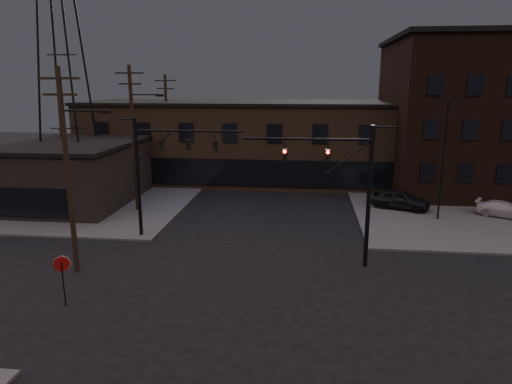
{
  "coord_description": "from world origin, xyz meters",
  "views": [
    {
      "loc": [
        3.04,
        -20.38,
        10.18
      ],
      "look_at": [
        -0.08,
        7.28,
        3.5
      ],
      "focal_mm": 32.0,
      "sensor_mm": 36.0,
      "label": 1
    }
  ],
  "objects_px": {
    "parked_car_lot_a": "(400,199)",
    "car_crossing": "(307,179)",
    "traffic_signal_far": "(156,164)",
    "parked_car_lot_b": "(505,209)",
    "traffic_signal_near": "(349,181)",
    "stop_sign": "(62,269)"
  },
  "relations": [
    {
      "from": "traffic_signal_far",
      "to": "stop_sign",
      "type": "distance_m",
      "value": 10.55
    },
    {
      "from": "parked_car_lot_a",
      "to": "car_crossing",
      "type": "xyz_separation_m",
      "value": [
        -7.62,
        8.45,
        -0.23
      ]
    },
    {
      "from": "traffic_signal_far",
      "to": "car_crossing",
      "type": "bearing_deg",
      "value": 60.15
    },
    {
      "from": "stop_sign",
      "to": "parked_car_lot_b",
      "type": "xyz_separation_m",
      "value": [
        26.21,
        17.15,
        -1.11
      ]
    },
    {
      "from": "stop_sign",
      "to": "parked_car_lot_a",
      "type": "relative_size",
      "value": 0.54
    },
    {
      "from": "parked_car_lot_a",
      "to": "parked_car_lot_b",
      "type": "distance_m",
      "value": 7.64
    },
    {
      "from": "traffic_signal_far",
      "to": "parked_car_lot_a",
      "type": "bearing_deg",
      "value": 26.43
    },
    {
      "from": "traffic_signal_near",
      "to": "parked_car_lot_b",
      "type": "relative_size",
      "value": 1.98
    },
    {
      "from": "parked_car_lot_b",
      "to": "car_crossing",
      "type": "bearing_deg",
      "value": 85.25
    },
    {
      "from": "parked_car_lot_b",
      "to": "car_crossing",
      "type": "distance_m",
      "value": 18.09
    },
    {
      "from": "parked_car_lot_b",
      "to": "traffic_signal_far",
      "type": "bearing_deg",
      "value": 134.68
    },
    {
      "from": "traffic_signal_near",
      "to": "traffic_signal_far",
      "type": "bearing_deg",
      "value": 163.83
    },
    {
      "from": "traffic_signal_far",
      "to": "parked_car_lot_a",
      "type": "xyz_separation_m",
      "value": [
        17.44,
        8.67,
        -4.08
      ]
    },
    {
      "from": "parked_car_lot_a",
      "to": "traffic_signal_far",
      "type": "bearing_deg",
      "value": 139.43
    },
    {
      "from": "traffic_signal_far",
      "to": "car_crossing",
      "type": "height_order",
      "value": "traffic_signal_far"
    },
    {
      "from": "traffic_signal_far",
      "to": "stop_sign",
      "type": "relative_size",
      "value": 3.23
    },
    {
      "from": "traffic_signal_near",
      "to": "stop_sign",
      "type": "bearing_deg",
      "value": -154.1
    },
    {
      "from": "traffic_signal_near",
      "to": "parked_car_lot_a",
      "type": "distance_m",
      "value": 13.89
    },
    {
      "from": "car_crossing",
      "to": "parked_car_lot_a",
      "type": "bearing_deg",
      "value": -43.14
    },
    {
      "from": "stop_sign",
      "to": "parked_car_lot_a",
      "type": "bearing_deg",
      "value": 44.89
    },
    {
      "from": "traffic_signal_near",
      "to": "traffic_signal_far",
      "type": "distance_m",
      "value": 12.57
    },
    {
      "from": "stop_sign",
      "to": "parked_car_lot_b",
      "type": "distance_m",
      "value": 31.34
    }
  ]
}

